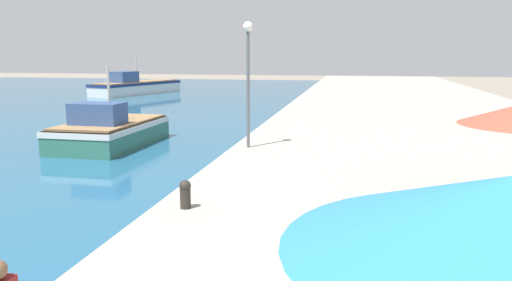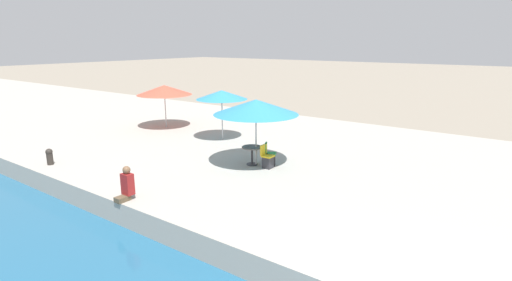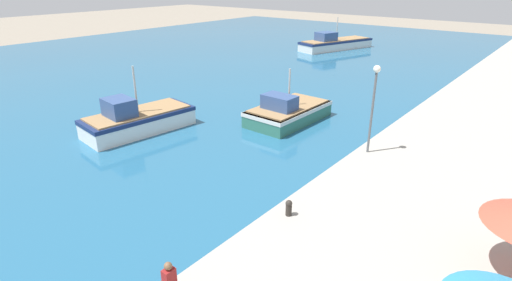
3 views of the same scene
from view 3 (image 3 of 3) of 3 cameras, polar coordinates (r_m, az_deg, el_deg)
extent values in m
cube|color=#235B7F|center=(50.34, -7.89, 11.70)|extent=(56.00, 90.00, 0.04)
cube|color=white|center=(26.62, -16.35, 2.54)|extent=(3.55, 7.12, 1.21)
cube|color=navy|center=(26.46, -16.46, 3.52)|extent=(3.61, 7.19, 0.25)
cube|color=#99754C|center=(26.41, -16.50, 3.88)|extent=(3.26, 6.55, 0.10)
cube|color=#334C7F|center=(25.74, -18.97, 4.49)|extent=(2.09, 1.72, 1.09)
cylinder|color=#B7B2A8|center=(25.99, -16.87, 7.02)|extent=(0.12, 0.12, 2.91)
cube|color=#33705B|center=(27.47, 4.66, 3.83)|extent=(3.28, 6.16, 1.04)
cube|color=silver|center=(27.34, 4.69, 4.61)|extent=(3.34, 6.23, 0.25)
cube|color=#99754C|center=(27.29, 4.70, 4.96)|extent=(3.02, 5.67, 0.10)
cube|color=#334C7F|center=(26.31, 3.37, 5.50)|extent=(2.24, 1.39, 0.93)
cylinder|color=#B7B2A8|center=(26.93, 4.79, 7.59)|extent=(0.12, 0.12, 2.49)
cube|color=silver|center=(56.38, 11.34, 13.28)|extent=(6.08, 11.15, 1.20)
cube|color=navy|center=(56.31, 11.37, 13.76)|extent=(6.17, 11.27, 0.25)
cube|color=#99754C|center=(56.28, 11.39, 13.93)|extent=(5.60, 10.26, 0.10)
cube|color=#334C7F|center=(54.91, 9.97, 14.45)|extent=(2.67, 2.88, 1.08)
cylinder|color=#B7B2A8|center=(56.09, 11.51, 15.44)|extent=(0.12, 0.12, 2.88)
cube|color=maroon|center=(12.39, -12.28, -18.73)|extent=(0.26, 0.36, 0.67)
sphere|color=brown|center=(12.10, -12.46, -17.11)|extent=(0.24, 0.24, 0.24)
cylinder|color=#2D2823|center=(15.58, 4.69, -9.88)|extent=(0.24, 0.24, 0.45)
sphere|color=#2D2823|center=(15.42, 4.72, -8.95)|extent=(0.26, 0.26, 0.26)
cylinder|color=#565B60|center=(20.94, 16.21, 3.68)|extent=(0.12, 0.12, 4.20)
sphere|color=white|center=(20.35, 16.91, 9.76)|extent=(0.36, 0.36, 0.36)
camera|label=1|loc=(6.29, -27.30, -35.57)|focal=35.00mm
camera|label=2|loc=(15.79, -64.90, -4.88)|focal=28.00mm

